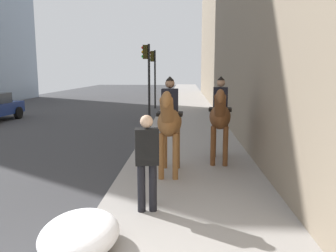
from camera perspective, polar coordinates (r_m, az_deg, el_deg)
mounted_horse_near at (r=7.90m, az=0.24°, el=0.92°), size 2.15×0.61×2.31m
mounted_horse_far at (r=9.11m, az=8.72°, el=1.81°), size 2.15×0.72×2.29m
pedestrian_greeting at (r=5.85m, az=-3.56°, el=-5.20°), size 0.33×0.44×1.70m
traffic_light_near_curb at (r=17.64m, az=-3.49°, el=9.40°), size 0.20×0.44×3.90m
traffic_light_far_curb at (r=23.37m, az=-2.41°, el=9.39°), size 0.20×0.44×3.93m
snow_pile_near at (r=5.00m, az=-14.56°, el=-17.10°), size 1.38×1.06×0.48m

